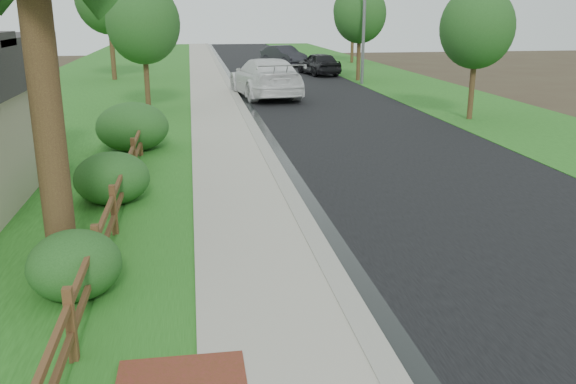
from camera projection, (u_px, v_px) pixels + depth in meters
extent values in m
plane|color=#392B1F|center=(347.00, 357.00, 8.21)|extent=(120.00, 120.00, 0.00)
cube|color=black|center=(287.00, 78.00, 42.03)|extent=(8.00, 90.00, 0.02)
cube|color=gray|center=(226.00, 78.00, 41.39)|extent=(0.40, 90.00, 0.12)
cube|color=black|center=(231.00, 79.00, 41.45)|extent=(0.50, 90.00, 0.00)
cube|color=#A7A192|center=(206.00, 79.00, 41.20)|extent=(2.20, 90.00, 0.10)
cube|color=#205418|center=(178.00, 80.00, 40.92)|extent=(1.60, 90.00, 0.06)
cube|color=#205418|center=(98.00, 81.00, 40.15)|extent=(9.00, 90.00, 0.04)
cube|color=#205418|center=(383.00, 76.00, 43.05)|extent=(6.00, 90.00, 0.04)
cube|color=#4A3018|center=(71.00, 326.00, 7.90)|extent=(0.12, 0.12, 1.10)
cube|color=#4A3018|center=(97.00, 256.00, 10.17)|extent=(0.12, 0.12, 1.10)
cube|color=#4A3018|center=(114.00, 211.00, 12.44)|extent=(0.12, 0.12, 1.10)
cube|color=#4A3018|center=(125.00, 180.00, 14.71)|extent=(0.12, 0.12, 1.10)
cube|color=#4A3018|center=(134.00, 157.00, 16.99)|extent=(0.12, 0.12, 1.10)
cube|color=#4A3018|center=(140.00, 140.00, 19.26)|extent=(0.12, 0.12, 1.10)
cube|color=#4A3018|center=(145.00, 126.00, 21.53)|extent=(0.12, 0.12, 1.10)
cube|color=#4A3018|center=(48.00, 356.00, 6.68)|extent=(0.08, 2.35, 0.10)
cube|color=#4A3018|center=(86.00, 293.00, 9.06)|extent=(0.08, 2.35, 0.10)
cube|color=#4A3018|center=(84.00, 268.00, 8.95)|extent=(0.08, 2.35, 0.10)
cube|color=#4A3018|center=(107.00, 236.00, 11.34)|extent=(0.08, 2.35, 0.10)
cube|color=#4A3018|center=(105.00, 216.00, 11.22)|extent=(0.08, 2.35, 0.10)
cube|color=#4A3018|center=(120.00, 199.00, 13.61)|extent=(0.08, 2.35, 0.10)
cube|color=#4A3018|center=(119.00, 181.00, 13.49)|extent=(0.08, 2.35, 0.10)
cube|color=#4A3018|center=(130.00, 172.00, 15.88)|extent=(0.08, 2.35, 0.10)
cube|color=#4A3018|center=(129.00, 157.00, 15.76)|extent=(0.08, 2.35, 0.10)
cube|color=#4A3018|center=(137.00, 151.00, 18.15)|extent=(0.08, 2.35, 0.10)
cube|color=#4A3018|center=(136.00, 138.00, 18.04)|extent=(0.08, 2.35, 0.10)
cube|color=#4A3018|center=(143.00, 136.00, 20.42)|extent=(0.08, 2.35, 0.10)
cube|color=#4A3018|center=(142.00, 124.00, 20.31)|extent=(0.08, 2.35, 0.10)
cylinder|color=#3A2417|center=(48.00, 119.00, 10.10)|extent=(0.52, 0.52, 5.50)
imported|color=white|center=(265.00, 77.00, 32.54)|extent=(3.68, 7.35, 2.05)
imported|color=black|center=(319.00, 64.00, 43.77)|extent=(2.70, 4.97, 1.60)
imported|color=black|center=(283.00, 56.00, 51.12)|extent=(3.59, 5.27, 1.64)
cylinder|color=slate|center=(365.00, 5.00, 37.01)|extent=(0.19, 0.19, 9.62)
ellipsoid|color=brown|center=(121.00, 170.00, 16.49)|extent=(1.04, 0.82, 0.65)
ellipsoid|color=#1F491A|center=(75.00, 265.00, 9.78)|extent=(1.94, 1.94, 1.12)
ellipsoid|color=#1F491A|center=(112.00, 178.00, 14.59)|extent=(2.33, 2.33, 1.26)
ellipsoid|color=#1F491A|center=(27.00, 153.00, 16.71)|extent=(2.07, 2.07, 1.48)
ellipsoid|color=#1F491A|center=(132.00, 127.00, 20.04)|extent=(3.12, 3.12, 1.61)
cylinder|color=#3A2417|center=(146.00, 74.00, 27.37)|extent=(0.24, 0.24, 3.45)
ellipsoid|color=#1F491A|center=(143.00, 23.00, 26.73)|extent=(3.23, 3.23, 3.55)
cylinder|color=#3A2417|center=(472.00, 80.00, 25.57)|extent=(0.23, 0.23, 3.33)
ellipsoid|color=#1F491A|center=(477.00, 28.00, 24.96)|extent=(3.05, 3.05, 3.35)
cylinder|color=#3A2417|center=(112.00, 45.00, 40.19)|extent=(0.32, 0.32, 4.64)
cylinder|color=#3A2417|center=(359.00, 52.00, 39.85)|extent=(0.26, 0.26, 3.74)
ellipsoid|color=#1F491A|center=(360.00, 14.00, 39.16)|extent=(3.38, 3.38, 3.72)
cylinder|color=#3A2417|center=(352.00, 40.00, 53.57)|extent=(0.27, 0.27, 3.93)
ellipsoid|color=#1F491A|center=(353.00, 10.00, 52.85)|extent=(3.47, 3.47, 3.82)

